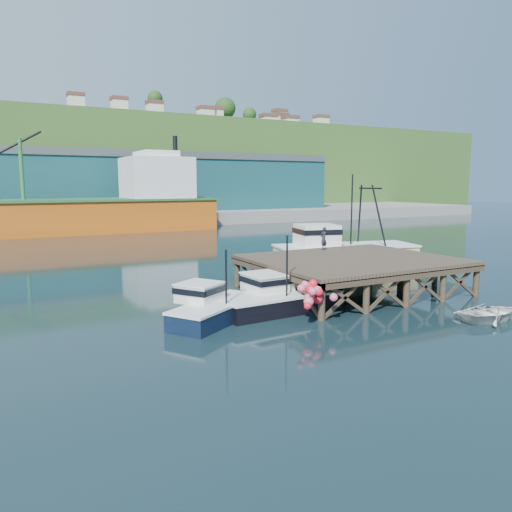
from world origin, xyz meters
TOP-DOWN VIEW (x-y plane):
  - ground at (0.00, 0.00)m, footprint 300.00×300.00m
  - wharf at (5.50, -0.19)m, footprint 12.00×10.00m
  - far_quay at (0.00, 70.00)m, footprint 160.00×40.00m
  - warehouse_mid at (0.00, 65.00)m, footprint 28.00×16.00m
  - warehouse_right at (30.00, 65.00)m, footprint 30.00×16.00m
  - cargo_ship at (-8.46, 48.00)m, footprint 55.50×10.00m
  - hillside at (0.00, 100.00)m, footprint 220.00×50.00m
  - boat_navy at (-4.96, -2.10)m, footprint 5.96×4.86m
  - boat_black at (-1.17, -1.98)m, footprint 6.82×5.73m
  - trawler at (10.28, 6.90)m, footprint 11.77×6.50m
  - dinghy at (7.27, -8.63)m, footprint 3.71×2.75m
  - dockworker at (6.21, 3.98)m, footprint 0.68×0.57m

SIDE VIEW (x-z plane):
  - ground at x=0.00m, z-range 0.00..0.00m
  - dinghy at x=7.27m, z-range 0.00..0.74m
  - boat_navy at x=-4.96m, z-range -1.07..2.52m
  - boat_black at x=-1.17m, z-range -1.31..2.83m
  - far_quay at x=0.00m, z-range 0.00..2.00m
  - trawler at x=10.28m, z-range -2.20..5.27m
  - wharf at x=5.50m, z-range 0.63..3.25m
  - dockworker at x=6.21m, z-range 2.12..3.73m
  - cargo_ship at x=-8.46m, z-range -3.56..10.19m
  - warehouse_mid at x=0.00m, z-range 2.00..11.00m
  - warehouse_right at x=30.00m, z-range 2.00..11.00m
  - hillside at x=0.00m, z-range 0.00..22.00m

